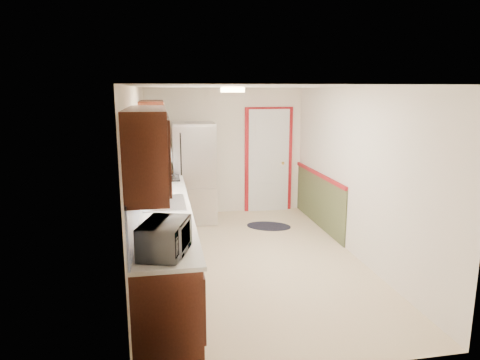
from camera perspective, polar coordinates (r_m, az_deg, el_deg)
name	(u,v)px	position (r m, az deg, el deg)	size (l,w,h in m)	color
room_shell	(252,177)	(5.81, 1.65, 0.41)	(3.20, 5.20, 2.52)	beige
kitchen_run	(161,215)	(5.50, -10.46, -4.65)	(0.63, 4.00, 2.20)	#37150C
back_wall_trim	(279,168)	(8.21, 5.20, 1.56)	(1.12, 2.30, 2.08)	maroon
ceiling_fixture	(233,90)	(5.44, -0.98, 11.93)	(0.30, 0.30, 0.06)	#FFD88C
microwave	(165,234)	(3.82, -10.02, -7.15)	(0.54, 0.30, 0.36)	white
refrigerator	(194,173)	(7.73, -6.10, 0.95)	(0.76, 0.76, 1.79)	#B7B7BC
rug	(269,226)	(7.60, 3.84, -6.15)	(0.78, 0.50, 0.01)	black
cooktop	(163,178)	(7.11, -10.18, 0.30)	(0.52, 0.63, 0.02)	black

